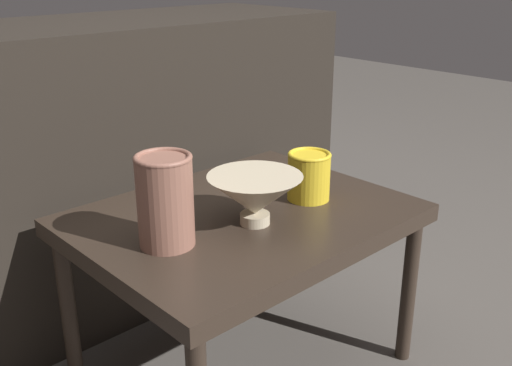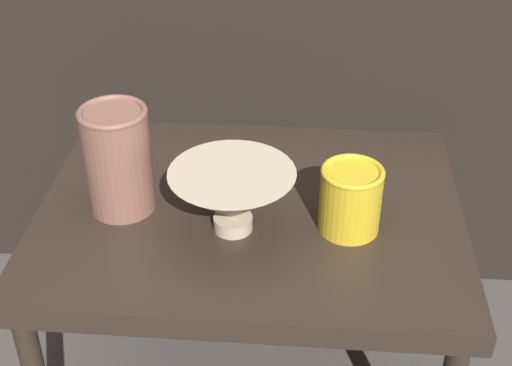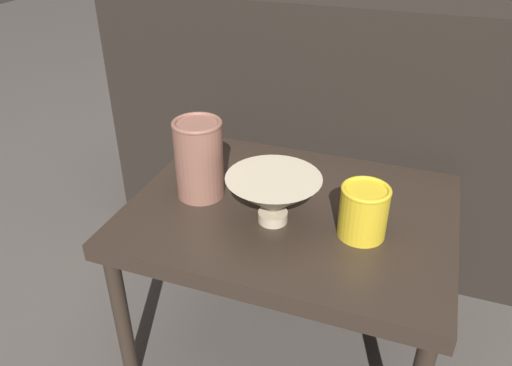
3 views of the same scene
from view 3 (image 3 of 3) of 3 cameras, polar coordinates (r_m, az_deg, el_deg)
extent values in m
plane|color=#4C4742|center=(1.41, 3.40, -17.14)|extent=(8.00, 8.00, 0.00)
cube|color=#2D231C|center=(1.14, 4.02, -3.59)|extent=(0.72, 0.56, 0.04)
cylinder|color=#2D231C|center=(1.23, -15.05, -14.78)|extent=(0.04, 0.04, 0.38)
cylinder|color=#2D231C|center=(1.55, -5.27, -2.86)|extent=(0.04, 0.04, 0.38)
cylinder|color=#2D231C|center=(1.44, 19.14, -7.64)|extent=(0.04, 0.04, 0.38)
cube|color=black|center=(1.65, 9.82, 7.21)|extent=(1.40, 0.50, 0.80)
cylinder|color=#C1B293|center=(1.08, 1.94, -3.82)|extent=(0.06, 0.06, 0.02)
cone|color=#C1B293|center=(1.05, 1.99, -1.38)|extent=(0.20, 0.20, 0.09)
cylinder|color=brown|center=(1.14, -6.51, 2.64)|extent=(0.11, 0.11, 0.18)
torus|color=brown|center=(1.10, -6.79, 6.78)|extent=(0.11, 0.11, 0.01)
cylinder|color=gold|center=(1.04, 12.17, -3.31)|extent=(0.10, 0.10, 0.11)
torus|color=gold|center=(1.01, 12.50, -0.76)|extent=(0.10, 0.10, 0.01)
camera|label=1|loc=(1.07, -70.64, 5.61)|focal=42.00mm
camera|label=2|loc=(0.19, -108.56, 18.94)|focal=50.00mm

